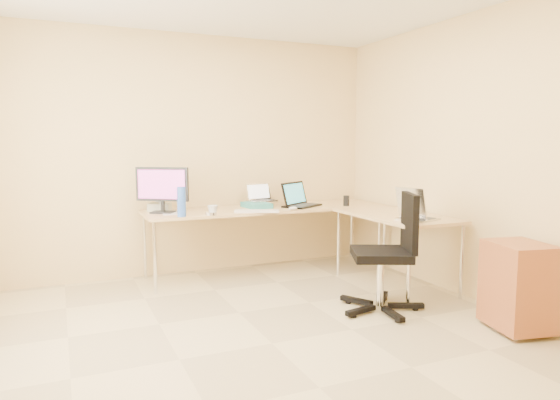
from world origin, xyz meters
name	(u,v)px	position (x,y,z in m)	size (l,w,h in m)	color
floor	(272,344)	(0.00, 0.00, 0.00)	(4.50, 4.50, 0.00)	tan
wall_back	(192,155)	(0.00, 2.25, 1.30)	(4.50, 4.50, 0.00)	#E6C57F
wall_right	(497,159)	(2.10, 0.00, 1.30)	(4.50, 4.50, 0.00)	#E6C57F
desk_main	(267,240)	(0.72, 1.85, 0.36)	(2.65, 0.70, 0.73)	tan
desk_return	(395,250)	(1.70, 0.85, 0.36)	(0.70, 1.30, 0.73)	tan
monitor	(162,190)	(-0.40, 1.87, 0.96)	(0.55, 0.18, 0.47)	black
book_stack	(257,205)	(0.62, 1.88, 0.76)	(0.24, 0.33, 0.05)	teal
laptop_center	(262,193)	(0.72, 1.99, 0.88)	(0.30, 0.23, 0.19)	white
laptop_black	(302,194)	(1.11, 1.77, 0.87)	(0.43, 0.32, 0.27)	black
keyboard	(257,211)	(0.49, 1.55, 0.74)	(0.45, 0.13, 0.02)	silver
mouse	(293,208)	(0.90, 1.55, 0.75)	(0.10, 0.06, 0.04)	silver
mug	(213,210)	(0.03, 1.55, 0.78)	(0.10, 0.10, 0.10)	silver
cd_stack	(211,213)	(0.01, 1.55, 0.74)	(0.12, 0.12, 0.03)	silver
water_bottle	(181,202)	(-0.28, 1.55, 0.87)	(0.08, 0.08, 0.29)	#2F5AB8
papers	(173,213)	(-0.31, 1.84, 0.73)	(0.21, 0.30, 0.01)	silver
white_box	(160,207)	(-0.40, 2.05, 0.77)	(0.22, 0.16, 0.08)	beige
desk_fan	(159,197)	(-0.40, 2.05, 0.87)	(0.23, 0.23, 0.29)	silver
black_cup	(346,201)	(1.59, 1.62, 0.79)	(0.07, 0.07, 0.11)	black
laptop_return	(418,207)	(1.66, 0.47, 0.85)	(0.29, 0.37, 0.25)	silver
office_chair	(381,253)	(1.13, 0.29, 0.50)	(0.62, 0.62, 1.03)	black
cabinet	(518,285)	(1.81, -0.53, 0.36)	(0.38, 0.47, 0.65)	#A0532B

